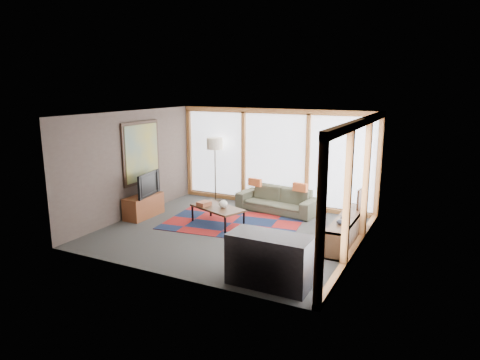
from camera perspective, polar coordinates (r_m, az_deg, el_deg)
The scene contains 17 objects.
ground at distance 9.60m, azimuth -1.08°, elevation -6.89°, with size 5.50×5.50×0.00m, color #323230.
room_envelope at distance 9.49m, azimuth 3.11°, elevation 2.50°, with size 5.52×5.02×2.62m.
rug at distance 10.14m, azimuth -1.07°, elevation -5.78°, with size 3.09×1.99×0.01m, color maroon.
sofa at distance 11.04m, azimuth 5.02°, elevation -2.66°, with size 2.10×0.82×0.61m, color #373A2A.
pillow_left at distance 11.17m, azimuth 2.00°, elevation -0.30°, with size 0.36×0.11×0.20m, color #BD5628.
pillow_right at distance 10.71m, azimuth 8.01°, elevation -0.96°, with size 0.38×0.11×0.21m, color #BD5628.
floor_lamp at distance 11.93m, azimuth -3.33°, elevation 1.39°, with size 0.45×0.45×1.78m, color #2E2315, non-canonical shape.
coffee_table at distance 10.01m, azimuth -3.02°, elevation -4.80°, with size 1.28×0.64×0.43m, color black, non-canonical shape.
book_stack at distance 10.07m, azimuth -4.83°, elevation -3.16°, with size 0.23×0.29×0.10m, color brown.
vase at distance 9.87m, azimuth -2.27°, elevation -3.20°, with size 0.21×0.21×0.18m, color beige.
bookshelf at distance 9.16m, azimuth 14.06°, elevation -6.43°, with size 0.40×2.19×0.55m, color black, non-canonical shape.
bowl_a at distance 8.58m, azimuth 13.33°, elevation -5.46°, with size 0.19×0.19×0.09m, color black.
bowl_b at distance 8.86m, azimuth 13.74°, elevation -4.95°, with size 0.16×0.16×0.08m, color black.
shelf_picture at distance 9.69m, azimuth 15.77°, elevation -2.44°, with size 0.04×0.34×0.44m, color black.
tv_console at distance 10.85m, azimuth -12.72°, elevation -3.41°, with size 0.45×1.08×0.54m, color brown.
television at distance 10.69m, azimuth -12.52°, elevation -0.52°, with size 1.01×0.13×0.58m, color black.
bar_counter at distance 7.06m, azimuth 4.01°, elevation -10.59°, with size 1.35×0.63×0.85m, color black.
Camera 1 is at (4.24, -8.00, 3.20)m, focal length 32.00 mm.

